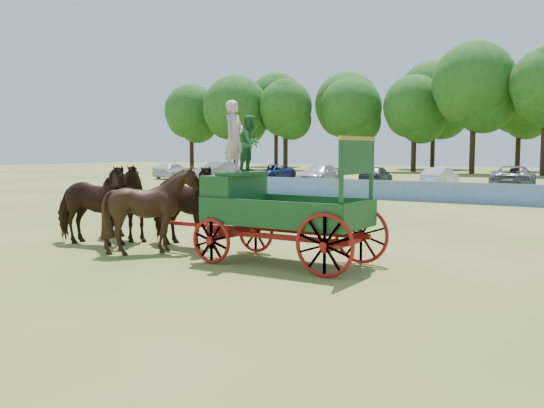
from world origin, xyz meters
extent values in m
plane|color=#A8954C|center=(0.00, 0.00, 0.00)|extent=(160.00, 160.00, 0.00)
imported|color=black|center=(-2.17, -0.95, 1.14)|extent=(2.89, 1.71, 2.29)
imported|color=black|center=(-2.17, 0.15, 1.14)|extent=(2.93, 1.88, 2.29)
imported|color=black|center=(0.23, -0.95, 1.15)|extent=(2.34, 2.14, 2.29)
imported|color=black|center=(0.23, 0.15, 1.14)|extent=(2.79, 1.42, 2.29)
cube|color=#9F110F|center=(2.43, -0.40, 0.60)|extent=(0.12, 2.00, 0.12)
cube|color=#9F110F|center=(5.43, -0.40, 0.60)|extent=(0.12, 2.00, 0.12)
cube|color=#9F110F|center=(3.93, -0.95, 0.72)|extent=(3.80, 0.10, 0.12)
cube|color=#9F110F|center=(3.93, 0.15, 0.72)|extent=(3.80, 0.10, 0.12)
cube|color=#9F110F|center=(1.53, -0.40, 0.75)|extent=(2.80, 0.09, 0.09)
cube|color=#18491F|center=(3.93, -0.40, 1.00)|extent=(3.80, 1.80, 0.10)
cube|color=#18491F|center=(3.93, -1.28, 1.30)|extent=(3.80, 0.06, 0.55)
cube|color=#18491F|center=(3.93, 0.48, 1.30)|extent=(3.80, 0.06, 0.55)
cube|color=#18491F|center=(5.81, -0.40, 1.30)|extent=(0.06, 1.80, 0.55)
cube|color=#18491F|center=(2.43, -0.40, 1.55)|extent=(0.85, 1.70, 1.05)
cube|color=#18491F|center=(2.68, -0.40, 2.12)|extent=(0.55, 1.50, 0.08)
cube|color=#18491F|center=(2.05, -0.40, 1.35)|extent=(0.10, 1.60, 0.65)
cube|color=#18491F|center=(2.23, -0.40, 1.05)|extent=(0.55, 1.60, 0.06)
cube|color=#18491F|center=(5.73, -1.20, 1.95)|extent=(0.08, 0.08, 1.80)
cube|color=#18491F|center=(5.73, 0.40, 1.95)|extent=(0.08, 0.08, 1.80)
cube|color=#18491F|center=(5.73, -0.40, 2.55)|extent=(0.07, 1.75, 0.75)
cube|color=gold|center=(5.73, -0.40, 2.95)|extent=(0.08, 1.80, 0.09)
cube|color=gold|center=(5.69, -0.40, 2.55)|extent=(0.02, 1.30, 0.12)
torus|color=#9F110F|center=(2.43, -1.35, 0.55)|extent=(1.09, 0.09, 1.09)
torus|color=#9F110F|center=(2.43, 0.55, 0.55)|extent=(1.09, 0.09, 1.09)
torus|color=#9F110F|center=(5.43, -1.35, 0.70)|extent=(1.39, 0.09, 1.39)
torus|color=#9F110F|center=(5.43, 0.55, 0.70)|extent=(1.39, 0.09, 1.39)
imported|color=#D5A2B1|center=(2.68, -0.75, 3.02)|extent=(0.41, 0.63, 1.72)
imported|color=#26662F|center=(2.68, -0.05, 2.86)|extent=(0.53, 0.68, 1.40)
cube|color=#1E52A6|center=(-1.00, 18.00, 0.53)|extent=(26.00, 0.08, 1.05)
imported|color=silver|center=(-26.00, 29.63, 0.76)|extent=(2.32, 4.64, 1.52)
imported|color=gray|center=(-21.12, 29.98, 0.79)|extent=(1.96, 4.91, 1.59)
imported|color=navy|center=(-15.86, 30.37, 0.71)|extent=(2.41, 5.14, 1.42)
imported|color=silver|center=(-10.79, 29.42, 0.74)|extent=(2.36, 5.24, 1.49)
imported|color=#333338|center=(-6.17, 29.74, 0.74)|extent=(2.30, 4.55, 1.49)
imported|color=silver|center=(-1.59, 30.50, 0.70)|extent=(1.65, 4.28, 1.39)
imported|color=slate|center=(3.50, 29.80, 0.81)|extent=(3.36, 6.08, 1.61)
cylinder|color=#382314|center=(-44.00, 54.18, 2.18)|extent=(0.60, 0.60, 4.36)
sphere|color=#1B5015|center=(-44.00, 54.18, 8.04)|extent=(7.51, 7.51, 7.51)
cylinder|color=#382314|center=(-35.82, 53.42, 2.20)|extent=(0.60, 0.60, 4.40)
sphere|color=#1B5015|center=(-35.82, 53.42, 8.10)|extent=(8.61, 8.61, 8.61)
cylinder|color=#382314|center=(-28.96, 54.85, 2.21)|extent=(0.60, 0.60, 4.43)
sphere|color=#1B5015|center=(-28.96, 54.85, 8.15)|extent=(6.84, 6.84, 6.84)
cylinder|color=#382314|center=(-21.18, 57.86, 2.13)|extent=(0.60, 0.60, 4.27)
sphere|color=#1B5015|center=(-21.18, 57.86, 7.86)|extent=(7.77, 7.77, 7.77)
cylinder|color=#382314|center=(-12.76, 57.37, 2.10)|extent=(0.60, 0.60, 4.19)
sphere|color=#1B5015|center=(-12.76, 57.37, 7.72)|extent=(7.36, 7.36, 7.36)
cylinder|color=#382314|center=(-5.40, 55.06, 2.67)|extent=(0.60, 0.60, 5.33)
sphere|color=#1B5015|center=(-5.40, 55.06, 9.82)|extent=(8.94, 8.94, 8.94)
cylinder|color=#382314|center=(1.91, 54.00, 2.51)|extent=(0.60, 0.60, 5.02)
cylinder|color=#382314|center=(-38.00, 67.21, 2.70)|extent=(0.60, 0.60, 5.41)
sphere|color=#1B5015|center=(-38.00, 67.21, 9.96)|extent=(8.69, 8.69, 8.69)
cylinder|color=#382314|center=(-25.53, 66.07, 2.42)|extent=(0.60, 0.60, 4.83)
sphere|color=#1B5015|center=(-25.53, 66.07, 8.91)|extent=(9.17, 9.17, 9.17)
cylinder|color=#382314|center=(-14.06, 68.88, 2.63)|extent=(0.60, 0.60, 5.25)
sphere|color=#1B5015|center=(-14.06, 68.88, 9.68)|extent=(9.74, 9.74, 9.74)
cylinder|color=#382314|center=(-2.77, 66.76, 2.32)|extent=(0.60, 0.60, 4.64)
sphere|color=#1B5015|center=(-2.77, 66.76, 8.54)|extent=(7.67, 7.67, 7.67)
camera|label=1|loc=(11.17, -12.62, 2.73)|focal=40.00mm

